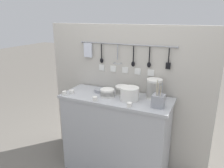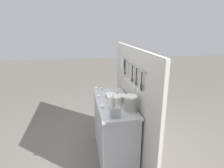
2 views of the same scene
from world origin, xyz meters
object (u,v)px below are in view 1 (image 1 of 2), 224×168
object	(u,v)px
cup_front_left	(72,92)
cup_back_right	(64,93)
plate_stack	(130,94)
steel_mixing_bowl	(100,90)
bowl_stack_tall_left	(107,93)
bowl_stack_back_corner	(154,89)
bowl_stack_short_front	(123,90)
cup_by_caddy	(129,105)
cup_beside_plates	(95,99)
cutlery_caddy	(158,101)

from	to	relation	value
cup_front_left	cup_back_right	distance (m)	0.09
plate_stack	cup_back_right	xyz separation A→B (m)	(-0.71, -0.17, -0.05)
steel_mixing_bowl	cup_front_left	bearing A→B (deg)	-142.65
bowl_stack_tall_left	steel_mixing_bowl	world-z (taller)	bowl_stack_tall_left
bowl_stack_back_corner	bowl_stack_short_front	distance (m)	0.36
bowl_stack_short_front	cup_by_caddy	world-z (taller)	bowl_stack_short_front
cup_beside_plates	steel_mixing_bowl	bearing A→B (deg)	107.39
bowl_stack_back_corner	plate_stack	distance (m)	0.27
bowl_stack_short_front	cup_back_right	bearing A→B (deg)	-152.00
bowl_stack_tall_left	bowl_stack_short_front	world-z (taller)	bowl_stack_short_front
bowl_stack_tall_left	cup_front_left	distance (m)	0.41
plate_stack	cutlery_caddy	xyz separation A→B (m)	(0.32, -0.05, -0.00)
plate_stack	cup_back_right	size ratio (longest dim) A/B	3.83
bowl_stack_back_corner	cup_back_right	size ratio (longest dim) A/B	4.13
bowl_stack_tall_left	cup_beside_plates	bearing A→B (deg)	-108.73
bowl_stack_back_corner	cutlery_caddy	world-z (taller)	cutlery_caddy
plate_stack	steel_mixing_bowl	world-z (taller)	plate_stack
bowl_stack_back_corner	plate_stack	world-z (taller)	bowl_stack_back_corner
bowl_stack_back_corner	cup_front_left	distance (m)	0.92
cutlery_caddy	cup_beside_plates	world-z (taller)	cutlery_caddy
plate_stack	steel_mixing_bowl	distance (m)	0.42
cup_front_left	bowl_stack_tall_left	bearing A→B (deg)	13.13
plate_stack	cutlery_caddy	world-z (taller)	cutlery_caddy
bowl_stack_tall_left	bowl_stack_short_front	bearing A→B (deg)	49.58
bowl_stack_tall_left	cup_beside_plates	xyz separation A→B (m)	(-0.06, -0.17, -0.02)
bowl_stack_back_corner	plate_stack	xyz separation A→B (m)	(-0.22, -0.16, -0.04)
plate_stack	cup_beside_plates	bearing A→B (deg)	-150.82
bowl_stack_short_front	bowl_stack_tall_left	bearing A→B (deg)	-130.42
cup_by_caddy	steel_mixing_bowl	bearing A→B (deg)	149.49
cutlery_caddy	cup_back_right	distance (m)	1.04
cup_by_caddy	cup_back_right	distance (m)	0.78
bowl_stack_tall_left	cup_front_left	xyz separation A→B (m)	(-0.40, -0.09, -0.02)
plate_stack	cup_front_left	size ratio (longest dim) A/B	3.83
plate_stack	cup_beside_plates	distance (m)	0.37
plate_stack	cup_by_caddy	xyz separation A→B (m)	(0.07, -0.18, -0.05)
cup_front_left	cup_back_right	bearing A→B (deg)	-126.14
steel_mixing_bowl	cutlery_caddy	size ratio (longest dim) A/B	0.49
bowl_stack_tall_left	cup_by_caddy	bearing A→B (deg)	-28.06
bowl_stack_back_corner	cup_beside_plates	size ratio (longest dim) A/B	4.13
plate_stack	cup_front_left	bearing A→B (deg)	-171.53
bowl_stack_short_front	steel_mixing_bowl	bearing A→B (deg)	-171.66
bowl_stack_short_front	steel_mixing_bowl	distance (m)	0.27
bowl_stack_tall_left	cup_back_right	xyz separation A→B (m)	(-0.45, -0.16, -0.02)
bowl_stack_tall_left	plate_stack	distance (m)	0.26
bowl_stack_short_front	plate_stack	bearing A→B (deg)	-45.29
bowl_stack_tall_left	bowl_stack_short_front	distance (m)	0.19
bowl_stack_back_corner	cup_by_caddy	distance (m)	0.38
cup_back_right	cup_beside_plates	bearing A→B (deg)	-1.26
bowl_stack_short_front	cup_front_left	distance (m)	0.58
cup_by_caddy	cup_beside_plates	distance (m)	0.38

